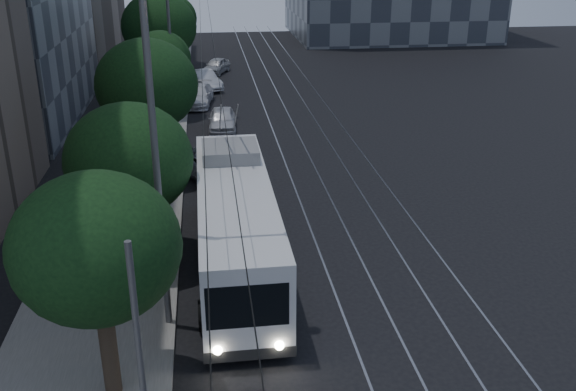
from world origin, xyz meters
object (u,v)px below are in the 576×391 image
Objects in this scene: streetlamp_near at (169,125)px; streetlamp_far at (176,26)px; car_white_c at (204,80)px; car_white_d at (216,66)px; pickup_silver at (215,166)px; trolleybus at (235,223)px; car_white_a at (222,119)px; car_white_b at (198,95)px.

streetlamp_near is 24.72m from streetlamp_far.
car_white_c is 1.17× the size of car_white_d.
car_white_c is 6.11m from car_white_d.
pickup_silver is 20.17m from car_white_c.
car_white_c is 0.41× the size of streetlamp_near.
trolleybus is at bearing -83.25° from streetlamp_far.
car_white_a is at bearing 84.65° from streetlamp_near.
car_white_d is at bearing 57.79° from car_white_c.
car_white_d is (1.13, 6.00, -0.08)m from car_white_c.
car_white_a reaches higher than car_white_b.
trolleybus is 17.54m from car_white_a.
car_white_d is 39.21m from streetlamp_near.
car_white_c is 0.45× the size of streetlamp_far.
car_white_d is (1.60, 11.00, -0.04)m from car_white_b.
streetlamp_near is at bearing -113.21° from car_white_c.
car_white_d is (0.09, 17.56, -0.04)m from car_white_a.
car_white_b is at bearing -76.91° from car_white_d.
pickup_silver is at bearing -70.29° from car_white_d.
car_white_c is at bearing 92.19° from car_white_b.
streetlamp_far is (-1.56, -8.03, 5.15)m from car_white_c.
streetlamp_far is (-0.61, 24.70, -0.55)m from streetlamp_near.
streetlamp_near is (-0.95, -32.73, 5.70)m from car_white_c.
car_white_c is at bearing 91.43° from trolleybus.
streetlamp_far is at bearing 128.87° from car_white_a.
car_white_c reaches higher than car_white_a.
car_white_a is at bearing -106.42° from car_white_c.
car_white_a is 0.91× the size of car_white_c.
car_white_a is 6.73m from car_white_b.
pickup_silver is 26.17m from car_white_d.
car_white_d is at bearing 92.23° from car_white_a.
trolleybus is at bearing -109.72° from car_white_c.
trolleybus is 6.26m from streetlamp_near.
streetlamp_far is at bearing -122.55° from car_white_c.
car_white_c reaches higher than car_white_b.
pickup_silver is at bearing -80.94° from streetlamp_far.
streetlamp_far is at bearing -102.23° from car_white_b.
pickup_silver is (-0.55, 8.91, -0.99)m from trolleybus.
pickup_silver is at bearing -79.24° from car_white_b.
car_white_d is at bearing 89.29° from car_white_b.
pickup_silver is 1.16× the size of car_white_c.
trolleybus is 1.28× the size of streetlamp_far.
car_white_c is (-0.37, 20.16, 0.01)m from pickup_silver.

